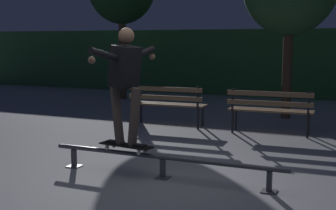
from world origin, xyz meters
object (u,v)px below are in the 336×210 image
object	(u,v)px
park_bench_leftmost	(167,101)
park_bench_left_center	(270,107)
grind_rail	(163,161)
skateboard	(126,146)
skateboarder	(125,76)

from	to	relation	value
park_bench_leftmost	park_bench_left_center	bearing A→B (deg)	0.00
grind_rail	skateboard	bearing A→B (deg)	180.00
skateboard	park_bench_leftmost	world-z (taller)	park_bench_leftmost
skateboard	park_bench_left_center	world-z (taller)	park_bench_left_center
skateboard	park_bench_left_center	bearing A→B (deg)	69.13
skateboard	park_bench_leftmost	size ratio (longest dim) A/B	0.49
grind_rail	skateboarder	distance (m)	1.21
skateboard	park_bench_leftmost	xyz separation A→B (m)	(-0.86, 3.36, 0.15)
park_bench_left_center	grind_rail	bearing A→B (deg)	-102.40
grind_rail	park_bench_left_center	xyz separation A→B (m)	(0.74, 3.36, 0.30)
skateboard	skateboarder	world-z (taller)	skateboarder
skateboard	skateboarder	xyz separation A→B (m)	(0.00, -0.00, 0.94)
skateboarder	park_bench_leftmost	world-z (taller)	skateboarder
grind_rail	skateboard	distance (m)	0.56
grind_rail	park_bench_leftmost	size ratio (longest dim) A/B	2.02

